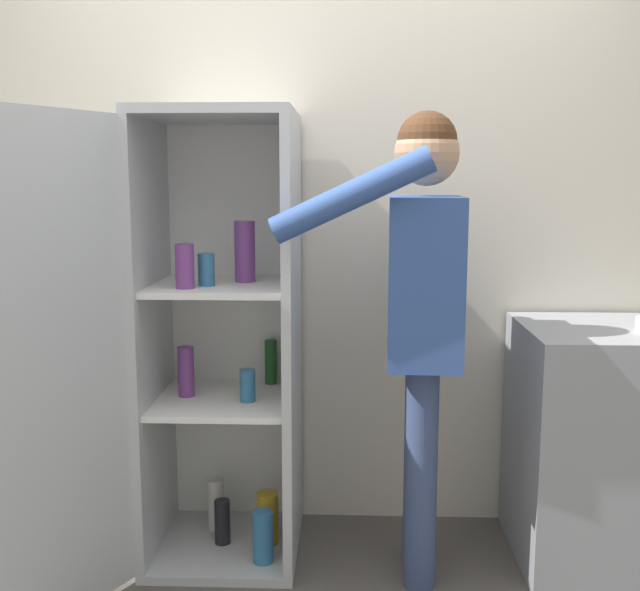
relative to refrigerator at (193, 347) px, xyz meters
The scene contains 4 objects.
wall_back 0.75m from the refrigerator, 42.94° to the left, with size 7.00×0.06×2.55m.
refrigerator is the anchor object (origin of this frame).
person 0.89m from the refrigerator, ahead, with size 0.68×0.61×1.73m.
counter 1.66m from the refrigerator, ahead, with size 0.69×0.63×0.94m.
Camera 1 is at (0.14, -2.22, 1.50)m, focal length 42.00 mm.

